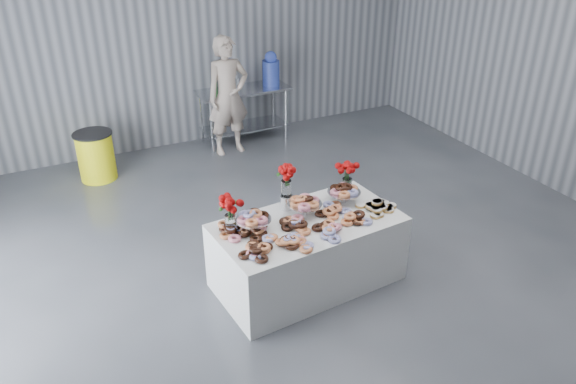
{
  "coord_description": "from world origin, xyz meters",
  "views": [
    {
      "loc": [
        -2.47,
        -4.07,
        3.71
      ],
      "look_at": [
        -0.2,
        0.51,
        0.97
      ],
      "focal_mm": 35.0,
      "sensor_mm": 36.0,
      "label": 1
    }
  ],
  "objects_px": {
    "prep_table": "(244,105)",
    "person": "(228,96)",
    "water_jug": "(271,70)",
    "trash_barrel": "(96,156)",
    "display_table": "(308,252)"
  },
  "relations": [
    {
      "from": "trash_barrel",
      "to": "prep_table",
      "type": "bearing_deg",
      "value": 8.43
    },
    {
      "from": "prep_table",
      "to": "trash_barrel",
      "type": "distance_m",
      "value": 2.49
    },
    {
      "from": "display_table",
      "to": "trash_barrel",
      "type": "xyz_separation_m",
      "value": [
        -1.57,
        3.53,
        -0.02
      ]
    },
    {
      "from": "person",
      "to": "prep_table",
      "type": "bearing_deg",
      "value": 36.0
    },
    {
      "from": "prep_table",
      "to": "trash_barrel",
      "type": "height_order",
      "value": "prep_table"
    },
    {
      "from": "prep_table",
      "to": "person",
      "type": "distance_m",
      "value": 0.56
    },
    {
      "from": "display_table",
      "to": "water_jug",
      "type": "bearing_deg",
      "value": 70.42
    },
    {
      "from": "display_table",
      "to": "water_jug",
      "type": "distance_m",
      "value": 4.2
    },
    {
      "from": "prep_table",
      "to": "water_jug",
      "type": "height_order",
      "value": "water_jug"
    },
    {
      "from": "display_table",
      "to": "water_jug",
      "type": "relative_size",
      "value": 3.43
    },
    {
      "from": "display_table",
      "to": "trash_barrel",
      "type": "distance_m",
      "value": 3.86
    },
    {
      "from": "prep_table",
      "to": "person",
      "type": "bearing_deg",
      "value": -140.86
    },
    {
      "from": "person",
      "to": "trash_barrel",
      "type": "distance_m",
      "value": 2.16
    },
    {
      "from": "prep_table",
      "to": "water_jug",
      "type": "bearing_deg",
      "value": -0.0
    },
    {
      "from": "prep_table",
      "to": "trash_barrel",
      "type": "relative_size",
      "value": 2.11
    }
  ]
}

